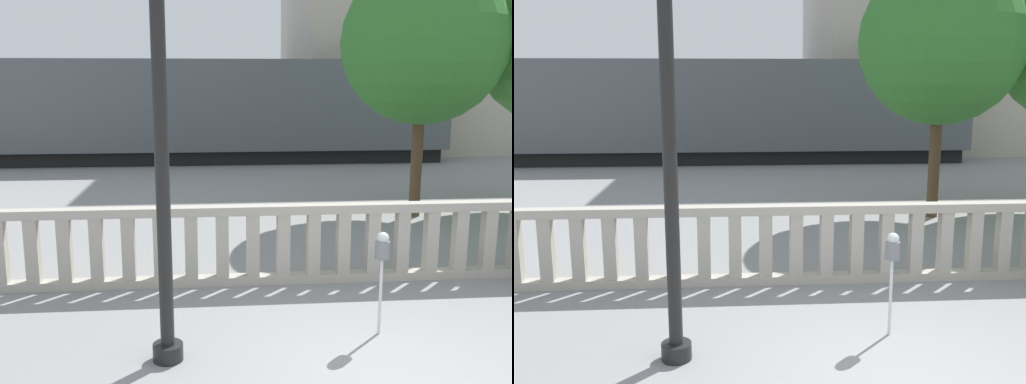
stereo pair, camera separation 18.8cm
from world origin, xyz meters
The scene contains 8 objects.
ground_plane centered at (0.00, 0.00, 0.00)m, with size 160.00×160.00×0.00m, color gray.
balustrade centered at (0.00, 3.17, 0.64)m, with size 14.93×0.24×1.29m.
lamppost centered at (-2.42, 0.71, 3.30)m, with size 0.36×0.36×6.26m.
parking_meter centered at (0.26, 1.19, 1.10)m, with size 0.18×0.18×1.36m.
train_near centered at (-2.59, 17.20, 2.08)m, with size 20.46×3.06×4.56m.
train_far centered at (3.24, 23.87, 1.85)m, with size 21.75×2.63×4.11m.
building_block centered at (9.18, 22.40, 6.64)m, with size 13.67×9.86×13.29m.
tree_right centered at (3.03, 7.46, 4.05)m, with size 3.75×3.75×5.94m.
Camera 1 is at (-1.93, -5.55, 3.25)m, focal length 40.00 mm.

